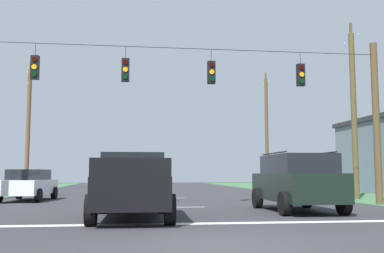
{
  "coord_description": "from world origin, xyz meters",
  "views": [
    {
      "loc": [
        -1.6,
        -8.65,
        1.32
      ],
      "look_at": [
        0.86,
        10.39,
        3.29
      ],
      "focal_mm": 43.01,
      "sensor_mm": 36.0,
      "label": 1
    }
  ],
  "objects_px": {
    "distant_car_crossing_white": "(29,184)",
    "utility_pole_far_right": "(267,131)",
    "pickup_truck": "(132,186)",
    "utility_pole_far_left": "(28,127)",
    "overhead_signal_span": "(172,109)",
    "suv_black": "(297,181)",
    "utility_pole_mid_right": "(354,112)"
  },
  "relations": [
    {
      "from": "distant_car_crossing_white",
      "to": "utility_pole_far_left",
      "type": "relative_size",
      "value": 0.42
    },
    {
      "from": "suv_black",
      "to": "pickup_truck",
      "type": "bearing_deg",
      "value": -162.63
    },
    {
      "from": "distant_car_crossing_white",
      "to": "utility_pole_mid_right",
      "type": "relative_size",
      "value": 0.48
    },
    {
      "from": "overhead_signal_span",
      "to": "utility_pole_mid_right",
      "type": "distance_m",
      "value": 10.55
    },
    {
      "from": "pickup_truck",
      "to": "suv_black",
      "type": "bearing_deg",
      "value": 17.37
    },
    {
      "from": "utility_pole_far_left",
      "to": "utility_pole_mid_right",
      "type": "bearing_deg",
      "value": -39.75
    },
    {
      "from": "suv_black",
      "to": "overhead_signal_span",
      "type": "bearing_deg",
      "value": 145.9
    },
    {
      "from": "pickup_truck",
      "to": "utility_pole_far_left",
      "type": "xyz_separation_m",
      "value": [
        -8.56,
        25.04,
        4.17
      ]
    },
    {
      "from": "utility_pole_mid_right",
      "to": "utility_pole_far_left",
      "type": "bearing_deg",
      "value": 140.25
    },
    {
      "from": "overhead_signal_span",
      "to": "pickup_truck",
      "type": "xyz_separation_m",
      "value": [
        -1.55,
        -4.63,
        -2.96
      ]
    },
    {
      "from": "utility_pole_far_right",
      "to": "overhead_signal_span",
      "type": "bearing_deg",
      "value": -116.2
    },
    {
      "from": "overhead_signal_span",
      "to": "distant_car_crossing_white",
      "type": "distance_m",
      "value": 8.87
    },
    {
      "from": "overhead_signal_span",
      "to": "suv_black",
      "type": "height_order",
      "value": "overhead_signal_span"
    },
    {
      "from": "suv_black",
      "to": "distant_car_crossing_white",
      "type": "bearing_deg",
      "value": 143.99
    },
    {
      "from": "pickup_truck",
      "to": "utility_pole_far_left",
      "type": "relative_size",
      "value": 0.52
    },
    {
      "from": "utility_pole_mid_right",
      "to": "overhead_signal_span",
      "type": "bearing_deg",
      "value": -158.65
    },
    {
      "from": "distant_car_crossing_white",
      "to": "utility_pole_far_right",
      "type": "bearing_deg",
      "value": 42.96
    },
    {
      "from": "suv_black",
      "to": "utility_pole_far_right",
      "type": "xyz_separation_m",
      "value": [
        5.95,
        23.45,
        3.96
      ]
    },
    {
      "from": "overhead_signal_span",
      "to": "utility_pole_far_right",
      "type": "height_order",
      "value": "utility_pole_far_right"
    },
    {
      "from": "overhead_signal_span",
      "to": "suv_black",
      "type": "bearing_deg",
      "value": -34.1
    },
    {
      "from": "suv_black",
      "to": "utility_pole_far_right",
      "type": "relative_size",
      "value": 0.47
    },
    {
      "from": "utility_pole_far_right",
      "to": "utility_pole_far_left",
      "type": "relative_size",
      "value": 0.98
    },
    {
      "from": "utility_pole_mid_right",
      "to": "distant_car_crossing_white",
      "type": "bearing_deg",
      "value": 175.9
    },
    {
      "from": "overhead_signal_span",
      "to": "utility_pole_far_right",
      "type": "relative_size",
      "value": 1.75
    },
    {
      "from": "suv_black",
      "to": "distant_car_crossing_white",
      "type": "relative_size",
      "value": 1.08
    },
    {
      "from": "overhead_signal_span",
      "to": "distant_car_crossing_white",
      "type": "height_order",
      "value": "overhead_signal_span"
    },
    {
      "from": "overhead_signal_span",
      "to": "distant_car_crossing_white",
      "type": "relative_size",
      "value": 4.06
    },
    {
      "from": "suv_black",
      "to": "utility_pole_mid_right",
      "type": "bearing_deg",
      "value": 49.88
    },
    {
      "from": "pickup_truck",
      "to": "suv_black",
      "type": "height_order",
      "value": "suv_black"
    },
    {
      "from": "pickup_truck",
      "to": "utility_pole_far_right",
      "type": "bearing_deg",
      "value": 65.14
    },
    {
      "from": "pickup_truck",
      "to": "distant_car_crossing_white",
      "type": "bearing_deg",
      "value": 117.66
    },
    {
      "from": "pickup_truck",
      "to": "utility_pole_mid_right",
      "type": "xyz_separation_m",
      "value": [
        11.37,
        8.47,
        3.53
      ]
    }
  ]
}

